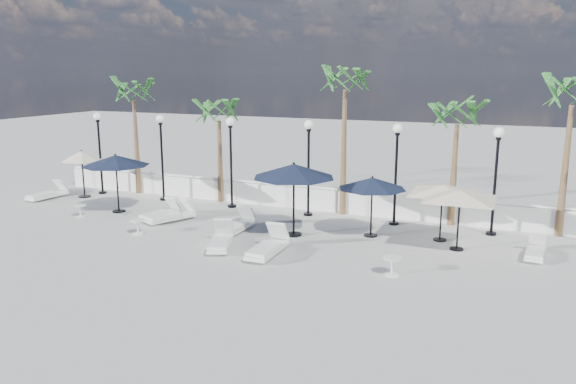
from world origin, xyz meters
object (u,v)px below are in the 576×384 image
at_px(lounger_0, 47,194).
at_px(parasol_navy_mid, 294,171).
at_px(parasol_navy_right, 372,184).
at_px(lounger_2, 238,225).
at_px(lounger_1, 171,215).
at_px(lounger_5, 220,241).
at_px(lounger_4, 268,247).
at_px(parasol_navy_left, 116,161).
at_px(parasol_cream_sq_b, 443,185).
at_px(lounger_3, 160,213).
at_px(parasol_cream_small, 82,157).
at_px(lounger_6, 535,251).
at_px(parasol_cream_sq_a, 460,190).

bearing_deg(lounger_0, parasol_navy_mid, 2.87).
bearing_deg(lounger_0, parasol_navy_right, 7.30).
bearing_deg(lounger_2, lounger_1, 175.71).
distance_m(lounger_5, parasol_navy_mid, 3.51).
height_order(lounger_4, lounger_5, lounger_4).
height_order(lounger_5, parasol_navy_left, parasol_navy_left).
height_order(parasol_navy_left, parasol_cream_sq_b, parasol_navy_left).
bearing_deg(lounger_3, lounger_2, 6.29).
xyz_separation_m(lounger_1, parasol_cream_sq_b, (9.98, 1.57, 1.70)).
relative_size(lounger_1, parasol_cream_small, 0.94).
distance_m(lounger_1, parasol_navy_mid, 5.50).
distance_m(lounger_0, lounger_1, 7.51).
height_order(lounger_4, parasol_cream_small, parasol_cream_small).
height_order(lounger_3, parasol_cream_small, parasol_cream_small).
xyz_separation_m(parasol_navy_right, parasol_cream_sq_b, (2.33, 0.42, 0.05)).
relative_size(lounger_0, parasol_cream_sq_b, 0.47).
relative_size(lounger_4, parasol_navy_mid, 0.73).
relative_size(lounger_4, parasol_navy_right, 0.89).
xyz_separation_m(lounger_5, lounger_6, (9.55, 3.06, -0.04)).
distance_m(lounger_5, parasol_navy_left, 7.07).
relative_size(lounger_3, parasol_navy_right, 0.77).
bearing_deg(lounger_4, lounger_5, 177.14).
height_order(lounger_0, parasol_cream_sq_b, parasol_cream_sq_b).
xyz_separation_m(lounger_0, parasol_navy_left, (4.57, -0.63, 1.91)).
relative_size(lounger_3, lounger_5, 0.90).
distance_m(parasol_navy_left, parasol_navy_mid, 7.97).
xyz_separation_m(lounger_0, lounger_6, (20.43, -0.14, -0.03)).
relative_size(lounger_0, parasol_navy_left, 0.72).
bearing_deg(parasol_navy_left, parasol_navy_mid, -1.92).
relative_size(lounger_2, lounger_5, 0.92).
height_order(lounger_2, lounger_6, lounger_2).
bearing_deg(parasol_navy_right, parasol_navy_left, -176.09).
bearing_deg(parasol_cream_sq_a, lounger_4, -151.73).
bearing_deg(lounger_5, lounger_4, -23.37).
bearing_deg(parasol_cream_sq_a, parasol_cream_small, 175.53).
height_order(lounger_3, parasol_cream_sq_b, parasol_cream_sq_b).
bearing_deg(lounger_3, parasol_cream_small, 173.42).
distance_m(lounger_2, parasol_cream_small, 9.62).
bearing_deg(lounger_3, lounger_6, 14.93).
xyz_separation_m(lounger_3, lounger_4, (5.82, -2.38, 0.04)).
bearing_deg(parasol_cream_sq_a, parasol_navy_right, 172.28).
relative_size(lounger_2, parasol_cream_small, 0.86).
relative_size(lounger_5, parasol_navy_mid, 0.71).
bearing_deg(parasol_cream_small, parasol_cream_sq_b, -1.74).
xyz_separation_m(lounger_4, parasol_navy_left, (-8.06, 2.62, 1.88)).
distance_m(parasol_navy_right, parasol_cream_sq_a, 3.02).
xyz_separation_m(parasol_navy_mid, parasol_cream_small, (-11.29, 1.90, -0.43)).
xyz_separation_m(lounger_0, parasol_cream_sq_a, (18.08, -0.32, 1.74)).
height_order(lounger_1, lounger_4, lounger_4).
bearing_deg(parasol_cream_sq_a, parasol_cream_sq_b, 128.79).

